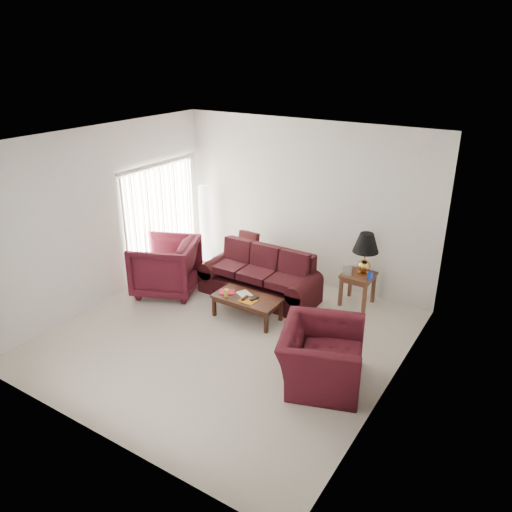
% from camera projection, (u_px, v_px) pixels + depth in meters
% --- Properties ---
extents(floor, '(5.00, 5.00, 0.00)m').
position_uv_depth(floor, '(227.00, 337.00, 7.71)').
color(floor, beige).
rests_on(floor, ground).
extents(blinds, '(0.10, 2.00, 2.16)m').
position_uv_depth(blinds, '(161.00, 220.00, 9.49)').
color(blinds, silver).
rests_on(blinds, ground).
extents(sofa, '(2.15, 1.04, 0.86)m').
position_uv_depth(sofa, '(259.00, 275.00, 8.77)').
color(sofa, black).
rests_on(sofa, ground).
extents(throw_pillow, '(0.42, 0.22, 0.43)m').
position_uv_depth(throw_pillow, '(248.00, 242.00, 9.51)').
color(throw_pillow, black).
rests_on(throw_pillow, sofa).
extents(end_table, '(0.54, 0.54, 0.57)m').
position_uv_depth(end_table, '(357.00, 289.00, 8.58)').
color(end_table, brown).
rests_on(end_table, ground).
extents(table_lamp, '(0.45, 0.45, 0.73)m').
position_uv_depth(table_lamp, '(365.00, 254.00, 8.34)').
color(table_lamp, '#C68C3E').
rests_on(table_lamp, end_table).
extents(clock, '(0.16, 0.08, 0.15)m').
position_uv_depth(clock, '(347.00, 271.00, 8.42)').
color(clock, '#B0B1B4').
rests_on(clock, end_table).
extents(blue_canister, '(0.10, 0.10, 0.14)m').
position_uv_depth(blue_canister, '(370.00, 276.00, 8.24)').
color(blue_canister, '#18319D').
rests_on(blue_canister, end_table).
extents(picture_frame, '(0.17, 0.19, 0.05)m').
position_uv_depth(picture_frame, '(357.00, 264.00, 8.68)').
color(picture_frame, white).
rests_on(picture_frame, end_table).
extents(floor_lamp, '(0.32, 0.32, 1.62)m').
position_uv_depth(floor_lamp, '(205.00, 224.00, 10.12)').
color(floor_lamp, white).
rests_on(floor_lamp, ground).
extents(armchair_left, '(1.42, 1.41, 1.00)m').
position_uv_depth(armchair_left, '(166.00, 266.00, 8.93)').
color(armchair_left, '#410F1A').
rests_on(armchair_left, ground).
extents(armchair_right, '(1.38, 1.47, 0.78)m').
position_uv_depth(armchair_right, '(321.00, 356.00, 6.55)').
color(armchair_right, '#3E0E17').
rests_on(armchair_right, ground).
extents(coffee_table, '(1.23, 0.94, 0.38)m').
position_uv_depth(coffee_table, '(247.00, 307.00, 8.16)').
color(coffee_table, black).
rests_on(coffee_table, ground).
extents(magazine_red, '(0.31, 0.29, 0.01)m').
position_uv_depth(magazine_red, '(227.00, 292.00, 8.24)').
color(magazine_red, red).
rests_on(magazine_red, coffee_table).
extents(magazine_white, '(0.31, 0.28, 0.01)m').
position_uv_depth(magazine_white, '(244.00, 294.00, 8.17)').
color(magazine_white, silver).
rests_on(magazine_white, coffee_table).
extents(magazine_orange, '(0.27, 0.21, 0.01)m').
position_uv_depth(magazine_orange, '(248.00, 301.00, 7.95)').
color(magazine_orange, '#CA6E17').
rests_on(magazine_orange, coffee_table).
extents(remote_a, '(0.06, 0.17, 0.02)m').
position_uv_depth(remote_a, '(245.00, 298.00, 8.00)').
color(remote_a, black).
rests_on(remote_a, coffee_table).
extents(remote_b, '(0.08, 0.17, 0.02)m').
position_uv_depth(remote_b, '(254.00, 299.00, 7.98)').
color(remote_b, black).
rests_on(remote_b, coffee_table).
extents(yellow_glass, '(0.09, 0.09, 0.13)m').
position_uv_depth(yellow_glass, '(226.00, 293.00, 8.09)').
color(yellow_glass, gold).
rests_on(yellow_glass, coffee_table).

